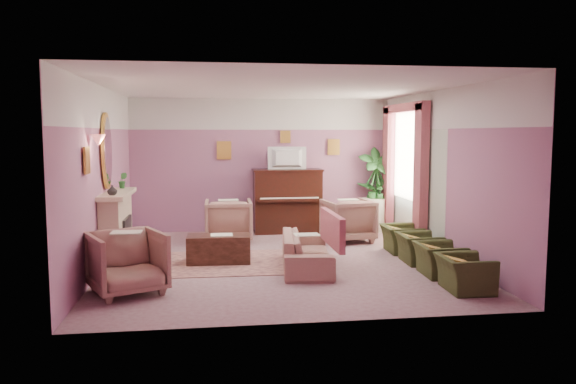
{
  "coord_description": "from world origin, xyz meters",
  "views": [
    {
      "loc": [
        -1.11,
        -8.9,
        2.08
      ],
      "look_at": [
        0.2,
        0.4,
        1.09
      ],
      "focal_mm": 35.0,
      "sensor_mm": 36.0,
      "label": 1
    }
  ],
  "objects": [
    {
      "name": "piano_top",
      "position": [
        0.5,
        2.68,
        1.31
      ],
      "size": [
        1.45,
        0.65,
        0.04
      ],
      "primitive_type": "cube",
      "color": "black",
      "rests_on": "piano"
    },
    {
      "name": "piano_keyshelf",
      "position": [
        0.5,
        2.33,
        0.72
      ],
      "size": [
        1.3,
        0.12,
        0.06
      ],
      "primitive_type": "cube",
      "color": "black",
      "rests_on": "piano"
    },
    {
      "name": "area_rug",
      "position": [
        -0.94,
        -0.01,
        0.01
      ],
      "size": [
        2.54,
        1.85,
        0.01
      ],
      "primitive_type": "cube",
      "rotation": [
        0.0,
        0.0,
        -0.02
      ],
      "color": "#99665E",
      "rests_on": "floor"
    },
    {
      "name": "sofa",
      "position": [
        0.36,
        -0.53,
        0.37
      ],
      "size": [
        0.61,
        1.83,
        0.74
      ],
      "primitive_type": "imported",
      "color": "#9E7464",
      "rests_on": "floor"
    },
    {
      "name": "palm_pot",
      "position": [
        2.42,
        2.67,
        0.17
      ],
      "size": [
        0.34,
        0.34,
        0.34
      ],
      "primitive_type": "cylinder",
      "color": "#B1614F",
      "rests_on": "floor"
    },
    {
      "name": "curtain_right",
      "position": [
        2.62,
        2.47,
        1.3
      ],
      "size": [
        0.16,
        0.34,
        2.6
      ],
      "primitive_type": "cube",
      "color": "#A74F5A",
      "rests_on": "floor"
    },
    {
      "name": "mirror_frame",
      "position": [
        -2.7,
        0.2,
        1.8
      ],
      "size": [
        0.04,
        0.72,
        1.2
      ],
      "primitive_type": "ellipsoid",
      "color": "gold",
      "rests_on": "wall_left"
    },
    {
      "name": "stripe_panel",
      "position": [
        2.73,
        1.3,
        1.07
      ],
      "size": [
        0.01,
        3.0,
        2.15
      ],
      "primitive_type": "cube",
      "color": "#B4C1AE",
      "rests_on": "wall_right"
    },
    {
      "name": "wall_back",
      "position": [
        0.0,
        3.0,
        1.4
      ],
      "size": [
        5.5,
        0.02,
        2.8
      ],
      "primitive_type": "cube",
      "color": "#855A82",
      "rests_on": "floor"
    },
    {
      "name": "coffee_table",
      "position": [
        -0.98,
        0.02,
        0.23
      ],
      "size": [
        1.02,
        0.53,
        0.45
      ],
      "primitive_type": "cube",
      "rotation": [
        0.0,
        0.0,
        -0.04
      ],
      "color": "#391F15",
      "rests_on": "floor"
    },
    {
      "name": "piano_keys",
      "position": [
        0.5,
        2.33,
        0.76
      ],
      "size": [
        1.2,
        0.08,
        0.02
      ],
      "primitive_type": "cube",
      "color": "silver",
      "rests_on": "piano"
    },
    {
      "name": "piano",
      "position": [
        0.5,
        2.68,
        0.65
      ],
      "size": [
        1.4,
        0.6,
        1.3
      ],
      "primitive_type": "cube",
      "color": "black",
      "rests_on": "floor"
    },
    {
      "name": "side_plant_big",
      "position": [
        2.31,
        2.53,
        0.87
      ],
      "size": [
        0.3,
        0.3,
        0.34
      ],
      "primitive_type": "imported",
      "color": "#296C2C",
      "rests_on": "side_table"
    },
    {
      "name": "ceiling",
      "position": [
        0.0,
        0.0,
        2.8
      ],
      "size": [
        5.5,
        6.0,
        0.01
      ],
      "primitive_type": "cube",
      "color": "silver",
      "rests_on": "wall_back"
    },
    {
      "name": "sofa_throw",
      "position": [
        0.76,
        -0.53,
        0.6
      ],
      "size": [
        0.09,
        1.39,
        0.51
      ],
      "primitive_type": "cube",
      "color": "#A74F5A",
      "rests_on": "sofa"
    },
    {
      "name": "print_back_left",
      "position": [
        -0.8,
        2.96,
        1.72
      ],
      "size": [
        0.3,
        0.03,
        0.38
      ],
      "primitive_type": "cube",
      "color": "gold",
      "rests_on": "wall_back"
    },
    {
      "name": "sconce_shade",
      "position": [
        -2.62,
        -0.85,
        1.98
      ],
      "size": [
        0.2,
        0.2,
        0.16
      ],
      "primitive_type": "cone",
      "color": "#E06B62",
      "rests_on": "wall_left"
    },
    {
      "name": "floor",
      "position": [
        0.0,
        0.0,
        0.0
      ],
      "size": [
        5.5,
        6.0,
        0.01
      ],
      "primitive_type": "cube",
      "color": "gray",
      "rests_on": "ground"
    },
    {
      "name": "olive_chair_b",
      "position": [
        2.21,
        -1.23,
        0.31
      ],
      "size": [
        0.51,
        0.73,
        0.63
      ],
      "primitive_type": "imported",
      "color": "#363F1C",
      "rests_on": "floor"
    },
    {
      "name": "mantel_shelf",
      "position": [
        -2.56,
        0.2,
        1.12
      ],
      "size": [
        0.4,
        1.55,
        0.07
      ],
      "primitive_type": "cube",
      "color": "#C9B392",
      "rests_on": "fireplace_surround"
    },
    {
      "name": "floral_armchair_right",
      "position": [
        1.52,
        1.51,
        0.45
      ],
      "size": [
        0.87,
        0.87,
        0.91
      ],
      "primitive_type": "imported",
      "color": "#9E7464",
      "rests_on": "floor"
    },
    {
      "name": "window_blind",
      "position": [
        2.7,
        1.55,
        1.7
      ],
      "size": [
        0.03,
        1.4,
        1.8
      ],
      "primitive_type": "cube",
      "color": "beige",
      "rests_on": "wall_right"
    },
    {
      "name": "side_plant_small",
      "position": [
        2.43,
        2.43,
        0.84
      ],
      "size": [
        0.16,
        0.16,
        0.28
      ],
      "primitive_type": "imported",
      "color": "#296C2C",
      "rests_on": "side_table"
    },
    {
      "name": "olive_chair_a",
      "position": [
        2.21,
        -2.05,
        0.31
      ],
      "size": [
        0.51,
        0.73,
        0.63
      ],
      "primitive_type": "imported",
      "color": "#363F1C",
      "rests_on": "floor"
    },
    {
      "name": "olive_chair_d",
      "position": [
        2.21,
        0.41,
        0.31
      ],
      "size": [
        0.51,
        0.73,
        0.63
      ],
      "primitive_type": "imported",
      "color": "#363F1C",
      "rests_on": "floor"
    },
    {
      "name": "side_table",
      "position": [
        2.31,
        2.53,
        0.35
      ],
      "size": [
        0.52,
        0.52,
        0.7
      ],
      "primitive_type": "cylinder",
      "color": "beige",
      "rests_on": "floor"
    },
    {
      "name": "fireplace_inset",
      "position": [
        -2.49,
        0.2,
        0.4
      ],
      "size": [
        0.18,
        0.72,
        0.68
      ],
      "primitive_type": "cube",
      "color": "black",
      "rests_on": "floor"
    },
    {
      "name": "olive_chair_c",
      "position": [
        2.21,
        -0.41,
        0.31
      ],
      "size": [
        0.51,
        0.73,
        0.63
      ],
      "primitive_type": "imported",
      "color": "#363F1C",
      "rests_on": "floor"
    },
    {
      "name": "picture_rail_band",
      "position": [
        0.0,
        2.99,
        2.47
      ],
      "size": [
        5.5,
        0.01,
        0.65
      ],
      "primitive_type": "cube",
      "color": "silver",
      "rests_on": "wall_back"
    },
    {
      "name": "print_left_wall",
      "position": [
        -2.71,
        -1.2,
        1.72
      ],
      "size": [
        0.03,
        0.28,
        0.36
      ],
      "primitive_type": "cube",
      "color": "gold",
      "rests_on": "wall_left"
    },
    {
      "name": "fireplace_surround",
      "position": [
        -2.59,
        0.2,
        0.55
      ],
      "size": [
        0.3,
        1.4,
        1.1
      ],
      "primitive_type": "cube",
      "color": "#C9B392",
      "rests_on": "floor"
    },
    {
      "name": "fire_ember",
      "position": [
        -2.45,
        0.2,
        0.22
      ],
      "size": [
        0.06,
        0.54,
        0.1
      ],
      "primitive_type": "cube",
      "color": "#E44019",
      "rests_on": "floor"
    },
    {
      "name": "hearth",
      "position": [
        -2.39,
        0.2,
        0.01
      ],
      "size": [
        0.55,
        1.5,
        0.02
      ],
      "primitive_type": "cube",
      "color": "#C9B392",
      "rests_on": "floor"
    },
    {
      "name": "print_back_right",
      "position": [
        1.55,
        2.96,
        1.78
      ],
      "size": [
        0.26,
        0.03,
        0.34
      ],
      "primitive_type": "cube",
      "color": "gold",
      "rests_on": "wall_back"
    },
    {
      "name": "wall_front",
      "position": [
        0.0,
        -3.0,
        1.4
      ],
      "size": [
        5.5,
        0.02,
        2.8
      ],
      "primitive_type": "cube",
      "color": "#855A82",
      "rests_on": "floor"
    },
    {
      "name": "television",
      "position": [
        0.5,
        2.63,
        1.6
      ],
      "size": [
        0.8,
        0.12,
        0.48
      ],
      "primitive_type": "imported",
      "color": "black",
      "rests_on": "piano"
    },
    {
      "name": "floral_armchair_left",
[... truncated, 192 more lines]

